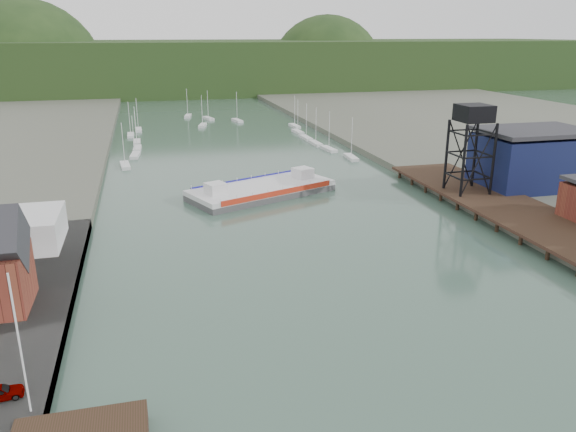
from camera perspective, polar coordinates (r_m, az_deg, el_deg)
east_pier at (r=101.10m, az=22.40°, el=0.38°), size 14.00×70.00×2.45m
flagpole at (r=48.61m, az=-25.60°, el=-11.74°), size 0.16×0.16×12.00m
lift_tower at (r=107.49m, az=18.33°, el=9.37°), size 6.50×6.50×16.00m
blue_shed at (r=119.13m, az=23.54°, el=5.35°), size 20.50×14.50×11.30m
marina_sailboats at (r=174.20m, az=-6.83°, el=8.09°), size 57.71×92.65×0.90m
distant_hills at (r=334.10m, az=-11.58°, el=14.36°), size 500.00×120.00×80.00m
chain_ferry at (r=109.78m, az=-2.68°, el=2.70°), size 30.43×21.16×4.07m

